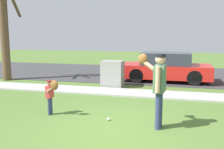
% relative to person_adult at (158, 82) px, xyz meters
% --- Properties ---
extents(ground_plane, '(48.00, 48.00, 0.00)m').
position_rel_person_adult_xyz_m(ground_plane, '(-0.82, 3.21, -1.08)').
color(ground_plane, '#4C6B2D').
extents(sidewalk_strip, '(36.00, 1.20, 0.06)m').
position_rel_person_adult_xyz_m(sidewalk_strip, '(-0.82, 3.31, -1.05)').
color(sidewalk_strip, '#A3A39E').
rests_on(sidewalk_strip, ground).
extents(road_surface, '(36.00, 6.80, 0.02)m').
position_rel_person_adult_xyz_m(road_surface, '(-0.82, 8.31, -1.07)').
color(road_surface, '#38383A').
rests_on(road_surface, ground).
extents(person_adult, '(0.68, 0.69, 1.73)m').
position_rel_person_adult_xyz_m(person_adult, '(0.00, 0.00, 0.00)').
color(person_adult, navy).
rests_on(person_adult, ground).
extents(person_child, '(0.42, 0.41, 0.99)m').
position_rel_person_adult_xyz_m(person_child, '(-2.81, 0.23, -0.42)').
color(person_child, navy).
rests_on(person_child, ground).
extents(baseball, '(0.07, 0.07, 0.07)m').
position_rel_person_adult_xyz_m(baseball, '(-1.22, 0.19, -1.04)').
color(baseball, white).
rests_on(baseball, ground).
extents(utility_cabinet, '(0.86, 0.71, 1.09)m').
position_rel_person_adult_xyz_m(utility_cabinet, '(-2.17, 4.33, -0.53)').
color(utility_cabinet, gray).
rests_on(utility_cabinet, ground).
extents(street_tree_far, '(1.85, 1.88, 5.40)m').
position_rel_person_adult_xyz_m(street_tree_far, '(-7.47, 4.66, 1.79)').
color(street_tree_far, brown).
rests_on(street_tree_far, ground).
extents(parked_hatchback_red, '(4.00, 1.75, 1.33)m').
position_rel_person_adult_xyz_m(parked_hatchback_red, '(-0.10, 6.18, -0.42)').
color(parked_hatchback_red, red).
rests_on(parked_hatchback_red, road_surface).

